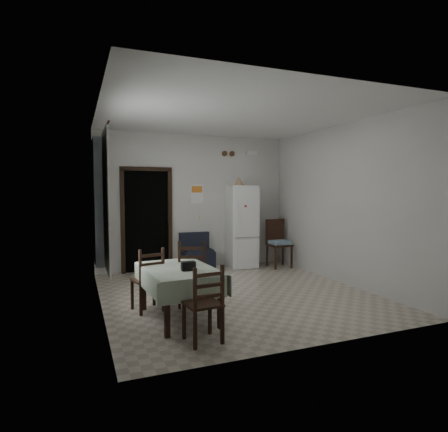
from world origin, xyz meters
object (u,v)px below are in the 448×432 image
Objects in this scene: navy_seat at (197,252)px; corner_chair at (279,244)px; dining_chair_near_head at (203,303)px; dining_chair_far_left at (147,279)px; dining_chair_far_right at (193,272)px; fridge at (241,226)px; dining_table at (179,293)px.

navy_seat is 0.75× the size of corner_chair.
dining_chair_far_left is at bearing -79.73° from dining_chair_near_head.
dining_chair_far_right reaches higher than dining_chair_near_head.
dining_chair_far_right is at bearing -123.15° from fridge.
fridge is 0.92m from corner_chair.
fridge reaches higher than dining_chair_near_head.
dining_chair_far_right is at bearing 167.88° from dining_chair_far_left.
dining_chair_far_left reaches higher than dining_table.
corner_chair is 3.76m from dining_chair_far_left.
navy_seat is at bearing -134.80° from dining_chair_far_left.
dining_chair_near_head reaches higher than dining_table.
navy_seat is 0.81× the size of dining_chair_far_right.
corner_chair is at bearing -161.58° from dining_chair_far_left.
fridge is at bearing -107.42° from dining_chair_far_right.
dining_chair_near_head is (-1.07, -3.60, 0.05)m from navy_seat.
navy_seat is at bearing 63.77° from dining_table.
dining_chair_far_right reaches higher than navy_seat.
dining_chair_far_right is (-1.81, -2.27, -0.41)m from fridge.
dining_chair_near_head reaches higher than navy_seat.
corner_chair is (0.76, -0.36, -0.38)m from fridge.
corner_chair is at bearing -19.93° from fridge.
dining_table is 0.61m from dining_chair_far_right.
dining_chair_near_head is at bearing -90.61° from dining_table.
dining_table is 1.48× the size of dining_chair_near_head.
dining_chair_near_head is at bearing 93.82° from dining_chair_far_left.
navy_seat is (-1.02, -0.00, -0.51)m from fridge.
dining_table is 1.34× the size of dining_chair_far_right.
fridge reaches higher than dining_table.
fridge reaches higher than navy_seat.
dining_chair_far_right is 1.36m from dining_chair_near_head.
dining_chair_far_right is at bearing -106.01° from navy_seat.
dining_table is at bearing -139.38° from corner_chair.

